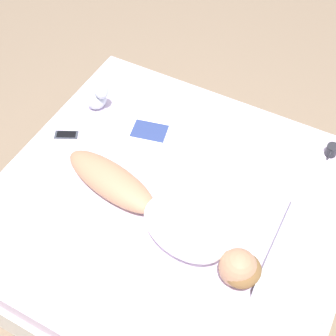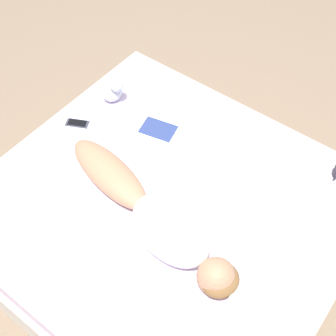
{
  "view_description": "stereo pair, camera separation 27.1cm",
  "coord_description": "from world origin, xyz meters",
  "px_view_note": "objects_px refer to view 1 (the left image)",
  "views": [
    {
      "loc": [
        1.32,
        0.68,
        2.72
      ],
      "look_at": [
        -0.16,
        -0.11,
        0.58
      ],
      "focal_mm": 50.0,
      "sensor_mm": 36.0,
      "label": 1
    },
    {
      "loc": [
        1.17,
        0.9,
        2.72
      ],
      "look_at": [
        -0.16,
        -0.11,
        0.58
      ],
      "focal_mm": 50.0,
      "sensor_mm": 36.0,
      "label": 2
    }
  ],
  "objects_px": {
    "person": "(170,219)",
    "open_magazine": "(154,119)",
    "cell_phone": "(66,135)",
    "coffee_mug": "(332,150)"
  },
  "relations": [
    {
      "from": "open_magazine",
      "to": "coffee_mug",
      "type": "height_order",
      "value": "coffee_mug"
    },
    {
      "from": "open_magazine",
      "to": "coffee_mug",
      "type": "xyz_separation_m",
      "value": [
        -0.24,
        1.09,
        0.04
      ]
    },
    {
      "from": "person",
      "to": "coffee_mug",
      "type": "height_order",
      "value": "person"
    },
    {
      "from": "person",
      "to": "cell_phone",
      "type": "height_order",
      "value": "person"
    },
    {
      "from": "person",
      "to": "coffee_mug",
      "type": "relative_size",
      "value": 12.4
    },
    {
      "from": "coffee_mug",
      "to": "open_magazine",
      "type": "bearing_deg",
      "value": -77.31
    },
    {
      "from": "person",
      "to": "open_magazine",
      "type": "height_order",
      "value": "person"
    },
    {
      "from": "cell_phone",
      "to": "open_magazine",
      "type": "bearing_deg",
      "value": 105.36
    },
    {
      "from": "coffee_mug",
      "to": "cell_phone",
      "type": "relative_size",
      "value": 0.66
    },
    {
      "from": "coffee_mug",
      "to": "person",
      "type": "bearing_deg",
      "value": -33.64
    }
  ]
}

